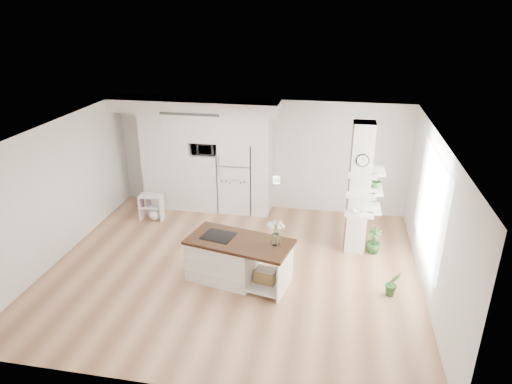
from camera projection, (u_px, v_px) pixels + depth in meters
floor at (233, 269)px, 8.80m from camera, size 7.00×6.00×0.01m
room at (231, 179)px, 8.09m from camera, size 7.04×6.04×2.72m
cabinet_wall at (198, 149)px, 10.89m from camera, size 4.00×0.71×2.70m
refrigerator at (237, 176)px, 10.99m from camera, size 0.78×0.69×1.75m
column at (363, 191)px, 8.91m from camera, size 0.69×0.90×2.70m
window at (431, 205)px, 7.92m from camera, size 0.00×2.40×2.40m
pendant_light at (329, 168)px, 7.84m from camera, size 0.12×0.12×0.10m
kitchen_island at (229, 257)px, 8.34m from camera, size 2.02×1.27×1.41m
bookshelf at (152, 209)px, 10.70m from camera, size 0.55×0.35×0.62m
floor_plant_a at (393, 283)px, 7.93m from camera, size 0.31×0.27×0.48m
floor_plant_b at (374, 241)px, 9.28m from camera, size 0.30×0.30×0.54m
microwave at (205, 148)px, 10.79m from camera, size 0.54×0.37×0.30m
shelf_plant at (377, 180)px, 8.96m from camera, size 0.27×0.23×0.30m
decor_bowl at (358, 212)px, 8.85m from camera, size 0.22×0.22×0.05m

